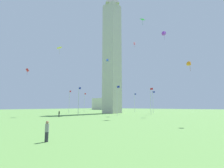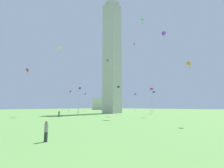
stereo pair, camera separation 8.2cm
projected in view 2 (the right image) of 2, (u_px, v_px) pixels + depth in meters
The scene contains 20 objects.
ground_plane at pixel (112, 113), 68.07m from camera, with size 260.00×260.00×0.00m, color #609347.
obelisk_monument at pixel (112, 50), 71.79m from camera, with size 6.04×6.04×54.93m.
flagpole_n at pixel (151, 100), 57.45m from camera, with size 1.12×0.14×9.45m.
flagpole_ne at pixel (153, 101), 70.28m from camera, with size 1.12×0.14×9.45m.
flagpole_e at pixel (135, 102), 82.20m from camera, with size 1.12×0.14×9.45m.
flagpole_se at pixel (109, 102), 86.24m from camera, with size 1.12×0.14×9.45m.
flagpole_s at pixel (84, 102), 80.02m from camera, with size 1.12×0.14×9.45m.
flagpole_sw at pixel (69, 101), 67.19m from camera, with size 1.12×0.14×9.45m.
flagpole_w at pixel (79, 100), 55.27m from camera, with size 1.12×0.14×9.45m.
flagpole_nw at pixel (117, 99), 51.24m from camera, with size 1.12×0.14×9.45m.
person_gray_shirt at pixel (46, 131), 13.49m from camera, with size 0.32×0.32×1.70m.
person_black_shirt at pixel (59, 114), 44.75m from camera, with size 0.32×0.32×1.74m.
kite_green_diamond at pixel (142, 20), 49.01m from camera, with size 1.40×1.47×2.08m.
kite_pink_box at pixel (134, 44), 56.49m from camera, with size 0.76×0.98×1.93m.
kite_yellow_diamond at pixel (59, 48), 53.48m from camera, with size 1.94×1.89×2.38m.
kite_red_box at pixel (27, 70), 51.60m from camera, with size 0.79×1.12×2.12m.
kite_purple_delta at pixel (164, 34), 55.06m from camera, with size 2.32×2.44×3.07m.
kite_orange_delta at pixel (190, 64), 26.92m from camera, with size 1.33×1.29×1.66m.
kite_blue_delta at pixel (107, 60), 59.95m from camera, with size 1.13×1.26×1.80m.
distant_building at pixel (106, 104), 146.26m from camera, with size 18.43×16.96×10.01m.
Camera 2 is at (44.37, -52.97, 2.91)m, focal length 26.16 mm.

